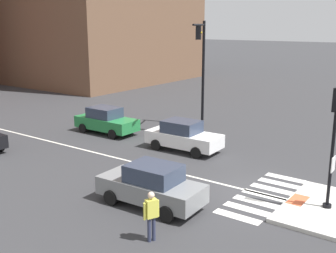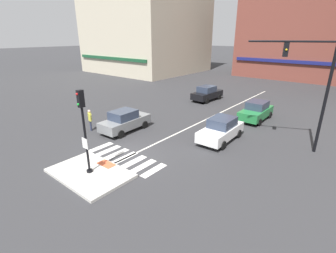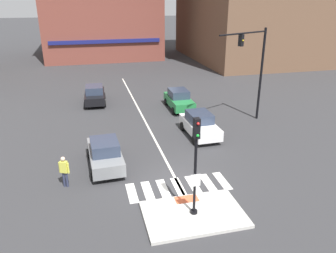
{
  "view_description": "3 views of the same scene",
  "coord_description": "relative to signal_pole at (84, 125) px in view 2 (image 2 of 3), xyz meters",
  "views": [
    {
      "loc": [
        -14.93,
        -6.4,
        6.71
      ],
      "look_at": [
        0.74,
        4.96,
        1.94
      ],
      "focal_mm": 44.57,
      "sensor_mm": 36.0,
      "label": 1
    },
    {
      "loc": [
        10.55,
        -9.11,
        7.02
      ],
      "look_at": [
        1.03,
        2.54,
        1.43
      ],
      "focal_mm": 26.48,
      "sensor_mm": 36.0,
      "label": 2
    },
    {
      "loc": [
        -4.06,
        -14.36,
        9.03
      ],
      "look_at": [
        0.59,
        4.19,
        1.49
      ],
      "focal_mm": 35.58,
      "sensor_mm": 36.0,
      "label": 3
    }
  ],
  "objects": [
    {
      "name": "building_corner_left",
      "position": [
        -0.96,
        44.43,
        5.44
      ],
      "size": [
        17.46,
        16.29,
        16.48
      ],
      "color": "brown",
      "rests_on": "ground"
    },
    {
      "name": "car_white_eastbound_mid",
      "position": [
        3.21,
        8.55,
        -2.0
      ],
      "size": [
        1.92,
        4.14,
        1.64
      ],
      "color": "white",
      "rests_on": "ground"
    },
    {
      "name": "car_green_eastbound_far",
      "position": [
        3.43,
        14.54,
        -2.0
      ],
      "size": [
        1.85,
        4.1,
        1.64
      ],
      "color": "#237A3D",
      "rests_on": "ground"
    },
    {
      "name": "crosswalk_stripe_e",
      "position": [
        0.79,
        2.46,
        -2.81
      ],
      "size": [
        0.44,
        1.8,
        0.01
      ],
      "primitive_type": "cube",
      "color": "silver",
      "rests_on": "ground"
    },
    {
      "name": "car_grey_westbound_near",
      "position": [
        -3.41,
        5.54,
        -2.0
      ],
      "size": [
        1.97,
        4.16,
        1.64
      ],
      "color": "slate",
      "rests_on": "ground"
    },
    {
      "name": "ground_plane",
      "position": [
        0.0,
        2.82,
        -2.82
      ],
      "size": [
        300.0,
        300.0,
        0.0
      ],
      "primitive_type": "plane",
      "color": "#333335"
    },
    {
      "name": "crosswalk_stripe_d",
      "position": [
        0.0,
        2.46,
        -2.81
      ],
      "size": [
        0.44,
        1.8,
        0.01
      ],
      "primitive_type": "cube",
      "color": "silver",
      "rests_on": "ground"
    },
    {
      "name": "crosswalk_stripe_b",
      "position": [
        -1.59,
        2.46,
        -2.81
      ],
      "size": [
        0.44,
        1.8,
        0.01
      ],
      "primitive_type": "cube",
      "color": "silver",
      "rests_on": "ground"
    },
    {
      "name": "lane_centre_line",
      "position": [
        0.06,
        12.82,
        -2.81
      ],
      "size": [
        0.14,
        28.0,
        0.01
      ],
      "primitive_type": "cube",
      "color": "silver",
      "rests_on": "ground"
    },
    {
      "name": "signal_pole",
      "position": [
        0.0,
        0.0,
        0.0
      ],
      "size": [
        0.44,
        0.38,
        4.42
      ],
      "color": "black",
      "rests_on": "traffic_island"
    },
    {
      "name": "crosswalk_stripe_c",
      "position": [
        -0.79,
        2.46,
        -2.81
      ],
      "size": [
        0.44,
        1.8,
        0.01
      ],
      "primitive_type": "cube",
      "color": "silver",
      "rests_on": "ground"
    },
    {
      "name": "crosswalk_stripe_f",
      "position": [
        1.59,
        2.46,
        -2.81
      ],
      "size": [
        0.44,
        1.8,
        0.01
      ],
      "primitive_type": "cube",
      "color": "silver",
      "rests_on": "ground"
    },
    {
      "name": "traffic_island",
      "position": [
        0.0,
        0.01,
        -2.74
      ],
      "size": [
        4.39,
        2.87,
        0.15
      ],
      "primitive_type": "cube",
      "color": "beige",
      "rests_on": "ground"
    },
    {
      "name": "traffic_light_mast",
      "position": [
        7.93,
        10.35,
        1.68
      ],
      "size": [
        4.43,
        2.06,
        6.91
      ],
      "color": "black",
      "rests_on": "ground"
    },
    {
      "name": "crosswalk_stripe_g",
      "position": [
        2.38,
        2.46,
        -2.81
      ],
      "size": [
        0.44,
        1.8,
        0.01
      ],
      "primitive_type": "cube",
      "color": "silver",
      "rests_on": "ground"
    },
    {
      "name": "car_black_westbound_distant",
      "position": [
        -3.45,
        17.81,
        -2.0
      ],
      "size": [
        2.0,
        4.18,
        1.64
      ],
      "color": "black",
      "rests_on": "ground"
    },
    {
      "name": "crosswalk_stripe_a",
      "position": [
        -2.38,
        2.46,
        -2.81
      ],
      "size": [
        0.44,
        1.8,
        0.01
      ],
      "primitive_type": "cube",
      "color": "silver",
      "rests_on": "ground"
    },
    {
      "name": "building_corner_right",
      "position": [
        -26.04,
        31.7,
        8.3
      ],
      "size": [
        20.07,
        18.76,
        22.19
      ],
      "color": "beige",
      "rests_on": "ground"
    },
    {
      "name": "tactile_pad_front",
      "position": [
        0.0,
        1.09,
        -2.66
      ],
      "size": [
        1.1,
        0.6,
        0.01
      ],
      "primitive_type": "cube",
      "color": "#DB5B38",
      "rests_on": "traffic_island"
    },
    {
      "name": "pedestrian_at_curb_left",
      "position": [
        -5.53,
        3.89,
        -1.83
      ],
      "size": [
        0.51,
        0.35,
        1.67
      ],
      "color": "#2D334C",
      "rests_on": "ground"
    }
  ]
}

